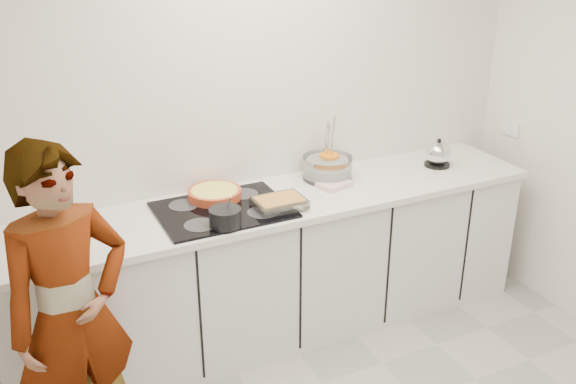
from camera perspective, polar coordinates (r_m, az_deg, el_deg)
name	(u,v)px	position (r m, az deg, el deg)	size (l,w,h in m)	color
wall_back	(255,119)	(3.85, -2.92, 6.48)	(3.60, 0.00, 2.60)	silver
base_cabinets	(279,270)	(3.93, -0.81, -6.91)	(3.20, 0.58, 0.87)	silver
countertop	(278,202)	(3.72, -0.85, -0.86)	(3.24, 0.64, 0.04)	white
hob	(223,210)	(3.58, -5.81, -1.59)	(0.72, 0.54, 0.01)	black
tart_dish	(215,193)	(3.70, -6.55, -0.11)	(0.36, 0.36, 0.05)	#B74424
saucepan	(225,217)	(3.36, -5.60, -2.23)	(0.19, 0.19, 0.16)	black
baking_dish	(279,202)	(3.56, -0.77, -0.92)	(0.28, 0.21, 0.05)	silver
mixing_bowl	(327,168)	(3.98, 3.52, 2.11)	(0.36, 0.36, 0.14)	silver
tea_towel	(334,184)	(3.88, 4.15, 0.69)	(0.19, 0.14, 0.03)	white
kettle	(438,154)	(4.29, 13.18, 3.28)	(0.18, 0.18, 0.19)	black
utensil_crock	(329,166)	(4.00, 3.67, 2.34)	(0.12, 0.12, 0.15)	orange
cook	(71,316)	(3.01, -18.71, -10.40)	(0.59, 0.39, 1.61)	silver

